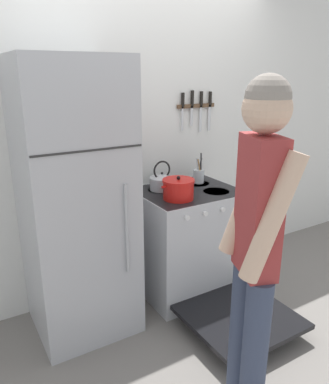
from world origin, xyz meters
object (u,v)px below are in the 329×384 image
(refrigerator, at_px, (76,203))
(stove_range, at_px, (190,243))
(person, at_px, (256,244))
(utensil_jar, at_px, (199,175))
(dutch_oven_pot, at_px, (178,189))
(tea_kettle, at_px, (162,181))

(refrigerator, distance_m, stove_range, 1.05)
(refrigerator, bearing_deg, person, -68.40)
(refrigerator, distance_m, utensil_jar, 1.13)
(dutch_oven_pot, bearing_deg, person, -103.77)
(stove_range, height_order, tea_kettle, tea_kettle)
(refrigerator, distance_m, dutch_oven_pot, 0.75)
(utensil_jar, relative_size, person, 0.14)
(refrigerator, height_order, dutch_oven_pot, refrigerator)
(tea_kettle, bearing_deg, person, -101.73)
(refrigerator, height_order, tea_kettle, refrigerator)
(tea_kettle, xyz_separation_m, person, (-0.28, -1.34, 0.07))
(stove_range, height_order, dutch_oven_pot, dutch_oven_pot)
(person, bearing_deg, tea_kettle, 8.45)
(stove_range, distance_m, person, 1.38)
(stove_range, xyz_separation_m, person, (-0.44, -1.17, 0.58))
(dutch_oven_pot, relative_size, person, 0.16)
(refrigerator, height_order, stove_range, refrigerator)
(utensil_jar, bearing_deg, refrigerator, -172.85)
(dutch_oven_pot, distance_m, person, 1.11)
(utensil_jar, height_order, person, person)
(tea_kettle, bearing_deg, stove_range, -45.49)
(stove_range, bearing_deg, utensil_jar, 41.14)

